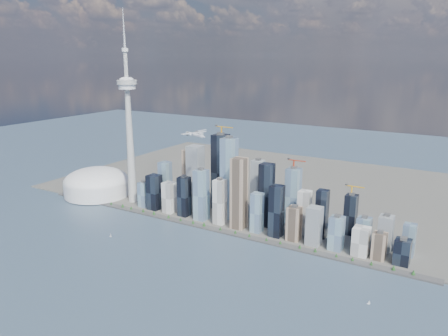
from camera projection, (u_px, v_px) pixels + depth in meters
The scene contains 10 objects.
ground at pixel (140, 268), 907.24m from camera, with size 4000.00×4000.00×0.00m, color #324058.
seawall at pixel (206, 227), 1114.61m from camera, with size 1100.00×22.00×4.00m, color #383838.
land at pixel (278, 184), 1488.89m from camera, with size 1400.00×900.00×3.00m, color #4C4C47.
shoreline_trees at pixel (206, 225), 1112.91m from camera, with size 960.53×7.20×8.80m.
skyscraper_cluster at pixel (243, 195), 1139.24m from camera, with size 736.00×142.00×239.43m.
needle_tower at pixel (129, 124), 1254.93m from camera, with size 56.00×56.00×550.50m.
dome_stadium at pixel (97, 183), 1365.16m from camera, with size 200.00×200.00×86.00m.
airplane at pixel (195, 134), 1043.06m from camera, with size 76.13×68.09×19.08m.
sailboat_west at pixel (111, 236), 1060.72m from camera, with size 7.36×2.93×10.15m.
sailboat_east at pixel (369, 303), 773.23m from camera, with size 5.95×2.70×8.23m.
Camera 1 is at (573.85, -620.19, 427.51)m, focal length 35.00 mm.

